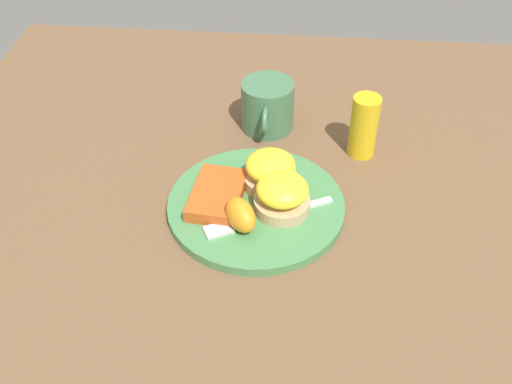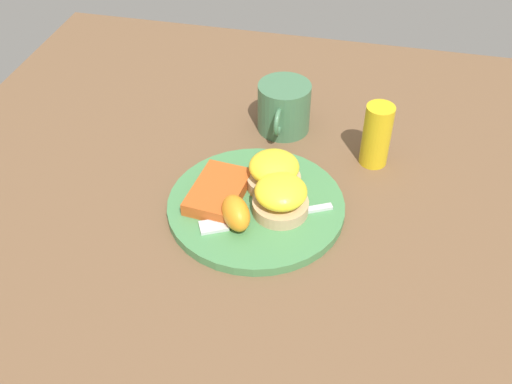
{
  "view_description": "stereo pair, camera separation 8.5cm",
  "coord_description": "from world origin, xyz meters",
  "px_view_note": "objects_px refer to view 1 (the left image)",
  "views": [
    {
      "loc": [
        0.63,
        0.06,
        0.6
      ],
      "look_at": [
        0.0,
        0.0,
        0.03
      ],
      "focal_mm": 42.0,
      "sensor_mm": 36.0,
      "label": 1
    },
    {
      "loc": [
        0.62,
        0.14,
        0.6
      ],
      "look_at": [
        0.0,
        0.0,
        0.03
      ],
      "focal_mm": 42.0,
      "sensor_mm": 36.0,
      "label": 2
    }
  ],
  "objects_px": {
    "sandwich_benedict_right": "(270,171)",
    "cup": "(265,106)",
    "orange_wedge": "(240,215)",
    "hashbrown_patty": "(217,196)",
    "sandwich_benedict_left": "(282,195)",
    "fork": "(261,218)",
    "condiment_bottle": "(364,126)"
  },
  "relations": [
    {
      "from": "cup",
      "to": "hashbrown_patty",
      "type": "bearing_deg",
      "value": -13.73
    },
    {
      "from": "cup",
      "to": "fork",
      "type": "bearing_deg",
      "value": 3.58
    },
    {
      "from": "sandwich_benedict_right",
      "to": "cup",
      "type": "bearing_deg",
      "value": -172.45
    },
    {
      "from": "sandwich_benedict_left",
      "to": "sandwich_benedict_right",
      "type": "distance_m",
      "value": 0.05
    },
    {
      "from": "cup",
      "to": "orange_wedge",
      "type": "bearing_deg",
      "value": -2.64
    },
    {
      "from": "orange_wedge",
      "to": "cup",
      "type": "height_order",
      "value": "cup"
    },
    {
      "from": "sandwich_benedict_right",
      "to": "hashbrown_patty",
      "type": "xyz_separation_m",
      "value": [
        0.04,
        -0.07,
        -0.02
      ]
    },
    {
      "from": "sandwich_benedict_right",
      "to": "orange_wedge",
      "type": "xyz_separation_m",
      "value": [
        0.09,
        -0.03,
        -0.0
      ]
    },
    {
      "from": "sandwich_benedict_left",
      "to": "orange_wedge",
      "type": "distance_m",
      "value": 0.07
    },
    {
      "from": "sandwich_benedict_right",
      "to": "cup",
      "type": "xyz_separation_m",
      "value": [
        -0.17,
        -0.02,
        0.0
      ]
    },
    {
      "from": "sandwich_benedict_left",
      "to": "cup",
      "type": "height_order",
      "value": "cup"
    },
    {
      "from": "sandwich_benedict_left",
      "to": "hashbrown_patty",
      "type": "bearing_deg",
      "value": -94.65
    },
    {
      "from": "fork",
      "to": "condiment_bottle",
      "type": "bearing_deg",
      "value": 141.79
    },
    {
      "from": "orange_wedge",
      "to": "condiment_bottle",
      "type": "xyz_separation_m",
      "value": [
        -0.2,
        0.17,
        0.02
      ]
    },
    {
      "from": "sandwich_benedict_right",
      "to": "condiment_bottle",
      "type": "bearing_deg",
      "value": 128.42
    },
    {
      "from": "orange_wedge",
      "to": "condiment_bottle",
      "type": "bearing_deg",
      "value": 139.3
    },
    {
      "from": "sandwich_benedict_left",
      "to": "sandwich_benedict_right",
      "type": "xyz_separation_m",
      "value": [
        -0.05,
        -0.02,
        0.0
      ]
    },
    {
      "from": "sandwich_benedict_left",
      "to": "cup",
      "type": "relative_size",
      "value": 0.69
    },
    {
      "from": "orange_wedge",
      "to": "cup",
      "type": "distance_m",
      "value": 0.26
    },
    {
      "from": "sandwich_benedict_left",
      "to": "fork",
      "type": "height_order",
      "value": "sandwich_benedict_left"
    },
    {
      "from": "orange_wedge",
      "to": "condiment_bottle",
      "type": "height_order",
      "value": "condiment_bottle"
    },
    {
      "from": "sandwich_benedict_right",
      "to": "cup",
      "type": "distance_m",
      "value": 0.17
    },
    {
      "from": "orange_wedge",
      "to": "hashbrown_patty",
      "type": "bearing_deg",
      "value": -140.42
    },
    {
      "from": "sandwich_benedict_left",
      "to": "cup",
      "type": "distance_m",
      "value": 0.22
    },
    {
      "from": "hashbrown_patty",
      "to": "sandwich_benedict_left",
      "type": "bearing_deg",
      "value": 85.35
    },
    {
      "from": "hashbrown_patty",
      "to": "condiment_bottle",
      "type": "relative_size",
      "value": 1.05
    },
    {
      "from": "fork",
      "to": "sandwich_benedict_right",
      "type": "bearing_deg",
      "value": 174.68
    },
    {
      "from": "fork",
      "to": "sandwich_benedict_left",
      "type": "bearing_deg",
      "value": 132.13
    },
    {
      "from": "orange_wedge",
      "to": "sandwich_benedict_right",
      "type": "bearing_deg",
      "value": 159.43
    },
    {
      "from": "sandwich_benedict_left",
      "to": "fork",
      "type": "distance_m",
      "value": 0.04
    },
    {
      "from": "fork",
      "to": "cup",
      "type": "distance_m",
      "value": 0.25
    },
    {
      "from": "fork",
      "to": "cup",
      "type": "relative_size",
      "value": 1.53
    }
  ]
}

